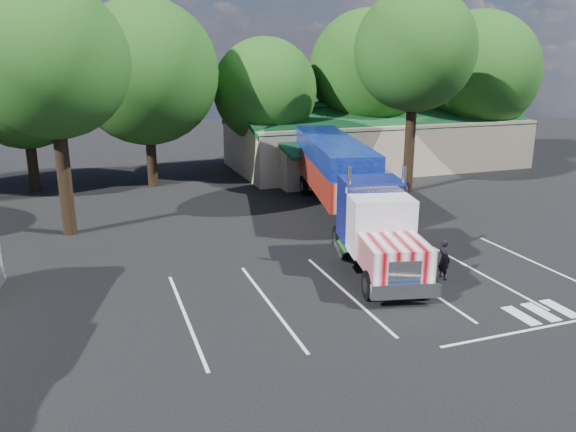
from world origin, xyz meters
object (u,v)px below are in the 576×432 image
object	(u,v)px
bicycle	(363,210)
woman	(444,259)
semi_truck	(341,177)
silver_sedan	(374,168)

from	to	relation	value
bicycle	woman	bearing A→B (deg)	-127.13
semi_truck	silver_sedan	xyz separation A→B (m)	(7.78, 10.51, -1.91)
semi_truck	woman	size ratio (longest dim) A/B	12.38
bicycle	silver_sedan	size ratio (longest dim) A/B	0.48
woman	silver_sedan	size ratio (longest dim) A/B	0.44
woman	silver_sedan	distance (m)	21.31
bicycle	semi_truck	bearing A→B (deg)	147.43
woman	silver_sedan	bearing A→B (deg)	-23.94
silver_sedan	semi_truck	bearing A→B (deg)	129.99
bicycle	silver_sedan	world-z (taller)	silver_sedan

